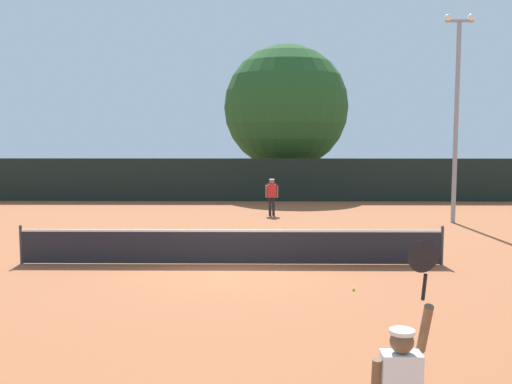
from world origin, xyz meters
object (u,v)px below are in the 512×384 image
object	(u,v)px
large_tree	(286,107)
parked_car_far	(401,177)
player_receiving	(272,193)
parked_car_mid	(346,179)
parked_car_near	(283,178)
tennis_ball	(354,289)
light_pole	(457,106)

from	to	relation	value
large_tree	parked_car_far	size ratio (longest dim) A/B	2.10
player_receiving	parked_car_mid	world-z (taller)	parked_car_mid
player_receiving	parked_car_near	xyz separation A→B (m)	(0.97, 12.42, -0.22)
parked_car_near	parked_car_far	distance (m)	8.35
player_receiving	parked_car_mid	distance (m)	12.88
player_receiving	large_tree	bearing A→B (deg)	-95.74
tennis_ball	large_tree	xyz separation A→B (m)	(-0.61, 22.88, 5.29)
light_pole	parked_car_far	distance (m)	16.74
player_receiving	large_tree	xyz separation A→B (m)	(1.04, 10.38, 4.33)
light_pole	large_tree	distance (m)	14.00
large_tree	player_receiving	bearing A→B (deg)	-95.74
large_tree	parked_car_near	size ratio (longest dim) A/B	2.14
light_pole	parked_car_mid	world-z (taller)	light_pole
tennis_ball	light_pole	world-z (taller)	light_pole
player_receiving	large_tree	distance (m)	11.29
large_tree	parked_car_far	bearing A→B (deg)	24.48
large_tree	parked_car_near	world-z (taller)	large_tree
parked_car_mid	player_receiving	bearing A→B (deg)	-104.92
large_tree	parked_car_mid	bearing A→B (deg)	20.25
light_pole	parked_car_near	bearing A→B (deg)	113.78
tennis_ball	parked_car_far	bearing A→B (deg)	74.25
large_tree	parked_car_far	xyz separation A→B (m)	(8.11, 3.69, -4.55)
light_pole	parked_car_near	distance (m)	16.35
parked_car_near	light_pole	bearing A→B (deg)	-63.10
parked_car_near	parked_car_far	bearing A→B (deg)	14.55
large_tree	tennis_ball	bearing A→B (deg)	-88.46
player_receiving	light_pole	world-z (taller)	light_pole
tennis_ball	large_tree	distance (m)	23.49
large_tree	parked_car_near	xyz separation A→B (m)	(-0.07, 2.04, -4.55)
player_receiving	tennis_ball	bearing A→B (deg)	97.55
light_pole	parked_car_mid	xyz separation A→B (m)	(-2.33, 13.95, -3.95)
parked_car_far	tennis_ball	bearing A→B (deg)	-99.83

